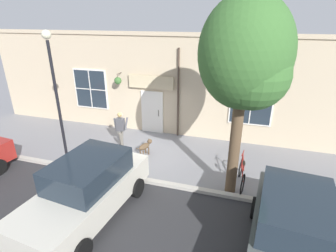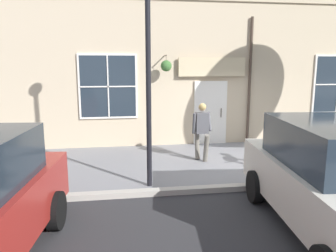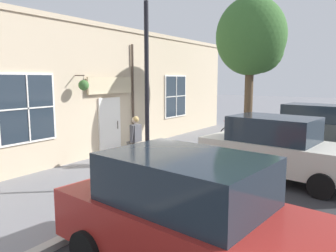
% 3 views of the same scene
% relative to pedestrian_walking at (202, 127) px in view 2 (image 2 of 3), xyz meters
% --- Properties ---
extents(ground_plane, '(90.00, 90.00, 0.00)m').
position_rel_pedestrian_walking_xyz_m(ground_plane, '(0.27, 1.01, -0.95)').
color(ground_plane, gray).
extents(storefront_facade, '(0.95, 18.00, 4.75)m').
position_rel_pedestrian_walking_xyz_m(storefront_facade, '(-2.07, 1.01, 1.43)').
color(storefront_facade, '#C6B293').
rests_on(storefront_facade, ground_plane).
extents(pedestrian_walking, '(0.66, 0.55, 1.60)m').
position_rel_pedestrian_walking_xyz_m(pedestrian_walking, '(0.00, 0.00, 0.00)').
color(pedestrian_walking, '#6B665B').
rests_on(pedestrian_walking, ground_plane).
extents(dog_on_leash, '(0.95, 0.44, 0.64)m').
position_rel_pedestrian_walking_xyz_m(dog_on_leash, '(0.45, 1.31, -0.54)').
color(dog_on_leash, brown).
rests_on(dog_on_leash, ground_plane).
extents(street_lamp, '(0.32, 0.32, 4.97)m').
position_rel_pedestrian_walking_xyz_m(street_lamp, '(1.72, -1.61, 2.28)').
color(street_lamp, black).
rests_on(street_lamp, ground_plane).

